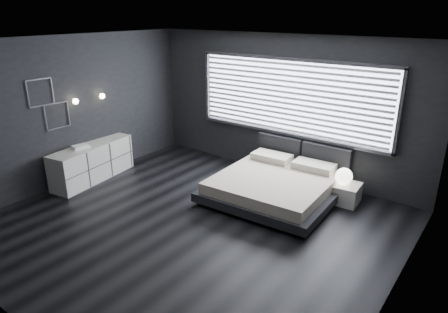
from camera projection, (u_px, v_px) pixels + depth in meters
The scene contains 12 objects.
room at pixel (189, 141), 5.88m from camera, with size 6.04×6.00×2.80m.
window at pixel (289, 98), 7.72m from camera, with size 4.14×0.09×1.52m.
headboard at pixel (302, 153), 7.82m from camera, with size 1.96×0.16×0.52m.
sconce_near at pixel (76, 101), 7.47m from camera, with size 0.18×0.11×0.11m.
sconce_far at pixel (102, 96), 7.92m from camera, with size 0.18×0.11×0.11m.
wall_art_upper at pixel (40, 93), 6.99m from camera, with size 0.01×0.48×0.48m.
wall_art_lower at pixel (57, 116), 7.34m from camera, with size 0.01×0.48×0.48m.
bed at pixel (274, 185), 7.15m from camera, with size 2.23×2.14×0.55m.
nightstand at pixel (342, 192), 7.06m from camera, with size 0.59×0.49×0.34m, color silver.
orb_lamp at pixel (344, 176), 6.94m from camera, with size 0.29×0.29×0.29m, color white.
dresser at pixel (93, 162), 7.95m from camera, with size 0.78×1.86×0.72m.
book_stack at pixel (81, 147), 7.63m from camera, with size 0.31×0.36×0.06m.
Camera 1 is at (3.77, -4.17, 3.23)m, focal length 32.00 mm.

